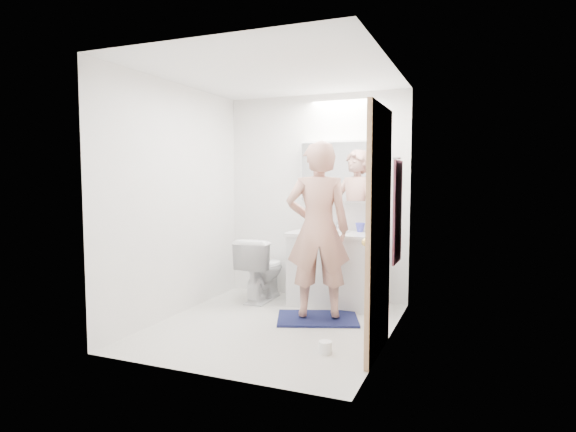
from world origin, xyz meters
The scene contains 23 objects.
floor centered at (0.00, 0.00, 0.00)m, with size 2.50×2.50×0.00m, color silver.
ceiling centered at (0.00, 0.00, 2.40)m, with size 2.50×2.50×0.00m, color white.
wall_back centered at (0.00, 1.25, 1.20)m, with size 2.50×2.50×0.00m, color white.
wall_front centered at (0.00, -1.25, 1.20)m, with size 2.50×2.50×0.00m, color white.
wall_left centered at (-1.10, 0.00, 1.20)m, with size 2.50×2.50×0.00m, color white.
wall_right centered at (1.10, 0.00, 1.20)m, with size 2.50×2.50×0.00m, color white.
vanity_cabinet centered at (0.30, 0.96, 0.39)m, with size 0.90×0.55×0.78m, color silver.
countertop centered at (0.30, 0.96, 0.80)m, with size 0.95×0.58×0.04m, color silver.
sink_basin centered at (0.30, 0.99, 0.84)m, with size 0.36×0.36×0.03m, color white.
faucet centered at (0.30, 1.19, 0.90)m, with size 0.02×0.02×0.16m, color silver.
medicine_cabinet centered at (0.30, 1.18, 1.50)m, with size 0.88×0.14×0.70m, color white.
mirror_panel centered at (0.30, 1.10, 1.50)m, with size 0.84×0.01×0.66m, color silver.
toilet centered at (-0.53, 0.85, 0.37)m, with size 0.41×0.72×0.74m, color white.
bath_rug centered at (0.33, 0.35, 0.01)m, with size 0.80×0.55×0.02m, color #151643.
person centered at (0.33, 0.35, 0.92)m, with size 0.63×0.42×1.74m, color tan.
door centered at (1.08, -0.35, 1.00)m, with size 0.04×0.80×2.00m, color tan.
door_knob centered at (1.04, -0.65, 0.95)m, with size 0.06×0.06×0.06m, color gold.
towel centered at (1.08, 0.55, 1.10)m, with size 0.02×0.42×1.00m, color #19133E.
towel_hook centered at (1.07, 0.55, 1.62)m, with size 0.02×0.02×0.07m, color silver.
soap_bottle_a centered at (0.05, 1.11, 0.93)m, with size 0.09×0.09×0.23m, color #CCBA84.
soap_bottle_b centered at (0.09, 1.15, 0.91)m, with size 0.08×0.08×0.18m, color #557BB6.
toothbrush_cup centered at (0.57, 1.12, 0.87)m, with size 0.11×0.11×0.10m, color #464AD4.
toilet_paper_roll centered at (0.69, -0.51, 0.05)m, with size 0.11×0.11×0.10m, color white.
Camera 1 is at (1.83, -4.13, 1.43)m, focal length 29.75 mm.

